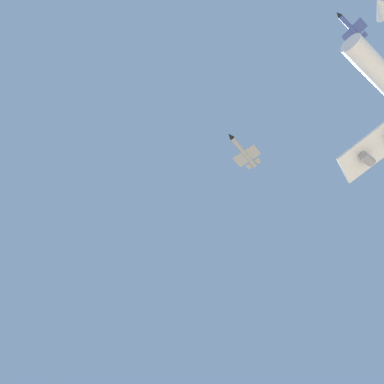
{
  "coord_description": "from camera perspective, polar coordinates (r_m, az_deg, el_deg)",
  "views": [
    {
      "loc": [
        42.02,
        59.35,
        1.95
      ],
      "look_at": [
        4.05,
        60.81,
        50.9
      ],
      "focal_mm": 29.88,
      "sensor_mm": 36.0,
      "label": 1
    }
  ],
  "objects": [
    {
      "name": "chase_jet_right_wing",
      "position": [
        138.97,
        26.58,
        24.65
      ],
      "size": [
        11.16,
        14.11,
        4.0
      ],
      "rotation": [
        0.0,
        0.0,
        -0.96
      ],
      "color": "#38478C"
    },
    {
      "name": "chase_jet_left_wing",
      "position": [
        102.61,
        9.23,
        7.02
      ],
      "size": [
        13.35,
        12.27,
        4.0
      ],
      "rotation": [
        0.0,
        0.0,
        -0.72
      ],
      "color": "#999EA3"
    }
  ]
}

